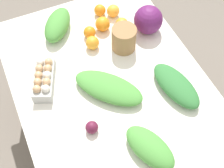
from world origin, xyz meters
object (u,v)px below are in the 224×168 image
orange_1 (113,11)px  beet_root (92,127)px  greens_bunch_scallion (57,25)px  orange_0 (103,24)px  greens_bunch_kale (150,148)px  greens_bunch_chard (109,88)px  egg_carton (44,78)px  orange_5 (92,43)px  cabbage_purple (148,20)px  paper_bag (124,39)px  orange_2 (122,24)px  orange_3 (100,10)px  greens_bunch_dandelion (176,86)px  orange_4 (90,32)px

orange_1 → beet_root: bearing=148.4°
greens_bunch_scallion → orange_0: bearing=-111.2°
greens_bunch_kale → greens_bunch_chard: 0.35m
egg_carton → orange_5: (0.12, -0.30, -0.01)m
cabbage_purple → paper_bag: bearing=109.0°
cabbage_purple → greens_bunch_kale: cabbage_purple is taller
egg_carton → orange_2: (0.18, -0.50, -0.01)m
beet_root → orange_3: 0.73m
egg_carton → beet_root: size_ratio=4.27×
greens_bunch_dandelion → cabbage_purple: bearing=-8.2°
orange_3 → orange_4: bearing=139.1°
orange_1 → orange_3: size_ratio=1.09×
egg_carton → greens_bunch_scallion: 0.35m
greens_bunch_kale → greens_bunch_scallion: 0.83m
orange_0 → orange_5: 0.14m
greens_bunch_kale → orange_5: 0.64m
orange_0 → orange_1: (0.07, -0.10, -0.00)m
egg_carton → orange_0: egg_carton is taller
orange_0 → orange_4: size_ratio=1.22×
cabbage_purple → greens_bunch_scallion: bearing=66.8°
paper_bag → orange_0: size_ratio=1.65×
orange_5 → egg_carton: bearing=111.7°
cabbage_purple → greens_bunch_chard: cabbage_purple is taller
greens_bunch_scallion → greens_bunch_dandelion: 0.71m
cabbage_purple → paper_bag: (-0.06, 0.17, -0.01)m
egg_carton → orange_3: egg_carton is taller
greens_bunch_chard → orange_2: size_ratio=4.90×
greens_bunch_scallion → egg_carton: bearing=150.7°
orange_1 → greens_bunch_dandelion: bearing=-173.4°
greens_bunch_kale → beet_root: bearing=44.1°
cabbage_purple → greens_bunch_scallion: 0.49m
orange_0 → orange_3: (0.11, -0.03, -0.01)m
greens_bunch_scallion → orange_0: 0.24m
egg_carton → greens_bunch_chard: size_ratio=0.71×
orange_2 → egg_carton: bearing=109.9°
greens_bunch_chard → beet_root: bearing=136.4°
paper_bag → orange_3: bearing=4.1°
orange_4 → orange_2: bearing=-95.0°
cabbage_purple → orange_2: cabbage_purple is taller
greens_bunch_kale → orange_2: (0.70, -0.20, -0.01)m
greens_bunch_chard → orange_5: 0.29m
cabbage_purple → orange_3: (0.22, 0.19, -0.04)m
orange_0 → egg_carton: bearing=118.5°
paper_bag → greens_bunch_kale: paper_bag is taller
greens_bunch_kale → orange_1: size_ratio=3.45×
greens_bunch_scallion → greens_bunch_chard: (-0.48, -0.09, -0.01)m
orange_0 → greens_bunch_chard: bearing=160.8°
cabbage_purple → beet_root: bearing=131.1°
greens_bunch_dandelion → orange_1: bearing=6.6°
orange_3 → orange_4: same height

